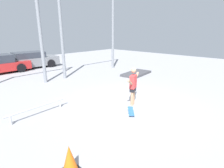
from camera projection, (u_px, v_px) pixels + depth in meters
ground_plane at (129, 106)px, 7.54m from camera, size 36.00×36.00×0.00m
skateboarder at (133, 85)px, 7.39m from camera, size 1.39×0.58×1.64m
skateboard at (131, 111)px, 6.89m from camera, size 0.77×0.71×0.08m
manual_pad at (136, 73)px, 12.97m from camera, size 2.62×1.48×0.16m
grind_rail at (38, 108)px, 6.61m from camera, size 2.37×0.15×0.37m
canopy_support_right at (90, 26)px, 12.71m from camera, size 5.05×0.20×5.71m
parked_car_grey at (31, 60)px, 15.26m from camera, size 4.51×2.30×1.38m
traffic_cone at (70, 160)px, 3.89m from camera, size 0.45×0.45×0.69m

